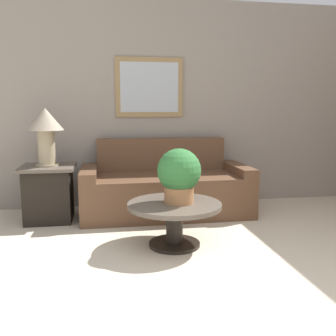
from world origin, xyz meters
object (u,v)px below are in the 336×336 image
table_lamp (46,127)px  potted_plant_on_table (179,174)px  coffee_table (174,215)px  couch_main (165,189)px  side_table (49,193)px

table_lamp → potted_plant_on_table: (1.28, -1.02, -0.38)m
coffee_table → couch_main: bearing=85.2°
couch_main → coffee_table: size_ratio=2.30×
side_table → table_lamp: table_lamp is taller
side_table → potted_plant_on_table: size_ratio=1.26×
table_lamp → potted_plant_on_table: bearing=-38.5°
side_table → potted_plant_on_table: (1.28, -1.02, 0.35)m
couch_main → potted_plant_on_table: potted_plant_on_table is taller
couch_main → coffee_table: (-0.09, -1.09, 0.00)m
potted_plant_on_table → side_table: bearing=141.5°
side_table → table_lamp: bearing=0.0°
couch_main → table_lamp: table_lamp is taller
coffee_table → table_lamp: size_ratio=1.35×
couch_main → coffee_table: couch_main is taller
couch_main → side_table: bearing=-176.4°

